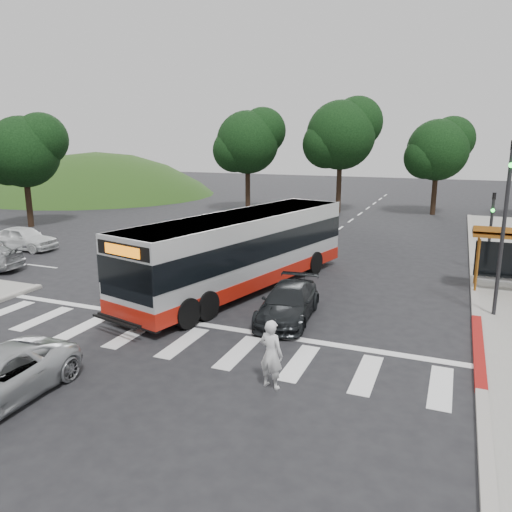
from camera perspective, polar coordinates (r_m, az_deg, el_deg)
The scene contains 15 objects.
ground at distance 21.00m, azimuth -1.44°, elevation -4.90°, with size 140.00×140.00×0.00m, color black.
curb_east at distance 27.08m, azimuth 23.57°, elevation -1.68°, with size 0.30×40.00×0.15m, color #9E9991.
curb_east_red at distance 17.55m, azimuth 24.08°, elevation -9.60°, with size 0.32×6.00×0.15m, color maroon.
hillside_nw at distance 63.03m, azimuth -17.55°, elevation 6.73°, with size 44.00×44.00×10.00m, color #1E3912.
crosswalk_ladder at distance 16.83m, azimuth -8.35°, elevation -9.77°, with size 18.00×2.60×0.01m, color silver.
traffic_signal_ne_tall at distance 20.01m, azimuth 26.58°, elevation 4.20°, with size 0.18×0.37×6.50m.
traffic_signal_ne_short at distance 27.12m, azimuth 25.28°, elevation 3.38°, with size 0.18×0.37×4.00m.
tree_north_a at distance 45.44m, azimuth 9.79°, elevation 13.58°, with size 6.60×6.15×10.17m.
tree_north_b at distance 46.38m, azimuth 20.15°, elevation 11.41°, with size 5.72×5.33×8.43m.
tree_north_c at distance 45.98m, azimuth -0.84°, elevation 12.98°, with size 6.16×5.74×9.30m.
tree_west_a at distance 41.22m, azimuth -24.92°, elevation 10.86°, with size 5.72×5.33×8.43m.
transit_bus at distance 21.93m, azimuth -1.62°, elevation 0.42°, with size 2.80×12.93×3.34m, color silver, non-canonical shape.
pedestrian at distance 13.54m, azimuth 1.75°, elevation -11.14°, with size 0.70×0.46×1.91m, color silver.
dark_sedan at distance 18.54m, azimuth 3.71°, elevation -5.34°, with size 1.79×4.41×1.28m, color black.
west_car_white at distance 33.06m, azimuth -24.99°, elevation 1.87°, with size 1.69×4.19×1.43m, color white.
Camera 1 is at (7.99, -18.28, 6.56)m, focal length 35.00 mm.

